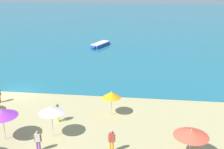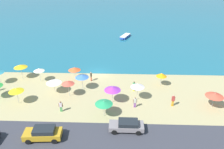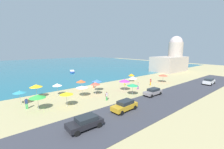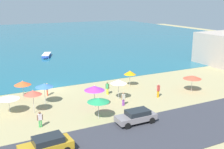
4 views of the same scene
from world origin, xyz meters
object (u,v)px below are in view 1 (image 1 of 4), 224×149
(bather_1, at_px, (58,112))
(bather_3, at_px, (112,140))
(beach_umbrella_7, at_px, (191,133))
(beach_umbrella_1, at_px, (111,95))
(beach_umbrella_0, at_px, (51,110))
(beach_umbrella_5, at_px, (2,113))
(skiff_nearshore, at_px, (100,45))
(bather_2, at_px, (38,140))

(bather_1, height_order, bather_3, bather_3)
(beach_umbrella_7, bearing_deg, beach_umbrella_1, 136.66)
(beach_umbrella_0, xyz_separation_m, beach_umbrella_7, (10.38, -1.57, -0.35))
(beach_umbrella_5, height_order, beach_umbrella_7, beach_umbrella_5)
(beach_umbrella_1, height_order, beach_umbrella_7, beach_umbrella_1)
(skiff_nearshore, bearing_deg, bather_1, -88.26)
(beach_umbrella_7, bearing_deg, bather_3, 179.44)
(beach_umbrella_5, height_order, bather_3, beach_umbrella_5)
(beach_umbrella_7, xyz_separation_m, bather_3, (-5.49, 0.05, -0.97))
(beach_umbrella_5, bearing_deg, bather_3, -4.51)
(beach_umbrella_1, distance_m, bather_3, 5.94)
(bather_1, bearing_deg, bather_3, -37.07)
(bather_3, relative_size, skiff_nearshore, 0.37)
(beach_umbrella_0, height_order, beach_umbrella_5, beach_umbrella_0)
(beach_umbrella_5, xyz_separation_m, bather_3, (8.47, -0.67, -1.26))
(beach_umbrella_0, distance_m, bather_2, 2.50)
(beach_umbrella_0, bearing_deg, skiff_nearshore, 92.24)
(beach_umbrella_1, xyz_separation_m, bather_3, (0.73, -5.82, -0.96))
(bather_2, distance_m, skiff_nearshore, 32.60)
(beach_umbrella_1, bearing_deg, beach_umbrella_7, -43.34)
(beach_umbrella_0, height_order, bather_2, beach_umbrella_0)
(beach_umbrella_1, bearing_deg, beach_umbrella_5, -146.33)
(beach_umbrella_5, bearing_deg, bather_2, -20.16)
(beach_umbrella_0, bearing_deg, bather_1, 97.97)
(beach_umbrella_5, relative_size, bather_2, 1.58)
(beach_umbrella_1, distance_m, bather_1, 4.98)
(beach_umbrella_1, xyz_separation_m, skiff_nearshore, (-5.35, 26.27, -1.60))
(beach_umbrella_0, relative_size, beach_umbrella_5, 1.01)
(beach_umbrella_5, height_order, skiff_nearshore, beach_umbrella_5)
(beach_umbrella_0, relative_size, beach_umbrella_7, 1.09)
(beach_umbrella_1, xyz_separation_m, bather_2, (-4.59, -6.31, -1.06))
(beach_umbrella_0, bearing_deg, beach_umbrella_1, 45.99)
(beach_umbrella_7, bearing_deg, skiff_nearshore, 109.80)
(beach_umbrella_0, distance_m, bather_3, 5.28)
(beach_umbrella_0, relative_size, bather_1, 1.57)
(beach_umbrella_7, relative_size, bather_2, 1.47)
(beach_umbrella_1, bearing_deg, beach_umbrella_0, -134.01)
(beach_umbrella_0, xyz_separation_m, bather_3, (4.88, -1.52, -1.32))
(beach_umbrella_5, bearing_deg, beach_umbrella_7, -2.96)
(bather_3, bearing_deg, beach_umbrella_7, -0.56)
(beach_umbrella_1, relative_size, bather_1, 1.37)
(skiff_nearshore, bearing_deg, beach_umbrella_0, -87.76)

